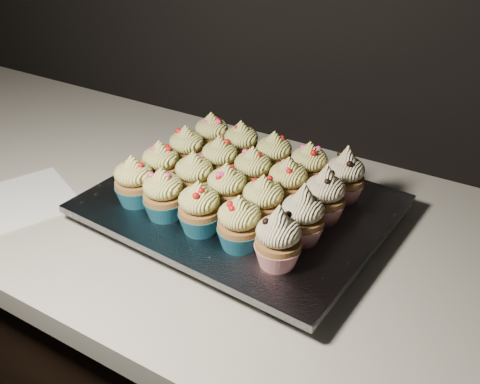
% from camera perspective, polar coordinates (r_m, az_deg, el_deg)
% --- Properties ---
extents(cabinet, '(2.40, 0.60, 0.86)m').
position_cam_1_polar(cabinet, '(1.30, -9.36, -16.86)').
color(cabinet, black).
rests_on(cabinet, ground).
extents(worktop, '(2.44, 0.64, 0.04)m').
position_cam_1_polar(worktop, '(1.01, -11.53, 0.35)').
color(worktop, silver).
rests_on(worktop, cabinet).
extents(napkin, '(0.21, 0.21, 0.00)m').
position_cam_1_polar(napkin, '(0.99, -22.17, -0.73)').
color(napkin, white).
rests_on(napkin, worktop).
extents(baking_tray, '(0.44, 0.35, 0.02)m').
position_cam_1_polar(baking_tray, '(0.87, -0.00, -2.19)').
color(baking_tray, black).
rests_on(baking_tray, worktop).
extents(foil_lining, '(0.48, 0.38, 0.01)m').
position_cam_1_polar(foil_lining, '(0.86, -0.00, -1.25)').
color(foil_lining, silver).
rests_on(foil_lining, baking_tray).
extents(cupcake_0, '(0.06, 0.06, 0.08)m').
position_cam_1_polar(cupcake_0, '(0.85, -11.22, 1.09)').
color(cupcake_0, '#1B6883').
rests_on(cupcake_0, foil_lining).
extents(cupcake_1, '(0.06, 0.06, 0.08)m').
position_cam_1_polar(cupcake_1, '(0.81, -8.18, -0.30)').
color(cupcake_1, '#1B6883').
rests_on(cupcake_1, foil_lining).
extents(cupcake_2, '(0.06, 0.06, 0.08)m').
position_cam_1_polar(cupcake_2, '(0.77, -4.35, -1.77)').
color(cupcake_2, '#1B6883').
rests_on(cupcake_2, foil_lining).
extents(cupcake_3, '(0.06, 0.06, 0.08)m').
position_cam_1_polar(cupcake_3, '(0.74, -0.06, -3.41)').
color(cupcake_3, '#1B6883').
rests_on(cupcake_3, foil_lining).
extents(cupcake_4, '(0.06, 0.06, 0.10)m').
position_cam_1_polar(cupcake_4, '(0.71, 4.08, -5.06)').
color(cupcake_4, red).
rests_on(cupcake_4, foil_lining).
extents(cupcake_5, '(0.06, 0.06, 0.08)m').
position_cam_1_polar(cupcake_5, '(0.89, -8.42, 2.78)').
color(cupcake_5, '#1B6883').
rests_on(cupcake_5, foil_lining).
extents(cupcake_6, '(0.06, 0.06, 0.08)m').
position_cam_1_polar(cupcake_6, '(0.85, -4.88, 1.59)').
color(cupcake_6, '#1B6883').
rests_on(cupcake_6, foil_lining).
extents(cupcake_7, '(0.06, 0.06, 0.08)m').
position_cam_1_polar(cupcake_7, '(0.81, -1.39, 0.25)').
color(cupcake_7, '#1B6883').
rests_on(cupcake_7, foil_lining).
extents(cupcake_8, '(0.06, 0.06, 0.08)m').
position_cam_1_polar(cupcake_8, '(0.78, 2.48, -1.10)').
color(cupcake_8, '#1B6883').
rests_on(cupcake_8, foil_lining).
extents(cupcake_9, '(0.06, 0.06, 0.10)m').
position_cam_1_polar(cupcake_9, '(0.75, 6.68, -2.59)').
color(cupcake_9, red).
rests_on(cupcake_9, foil_lining).
extents(cupcake_10, '(0.06, 0.06, 0.08)m').
position_cam_1_polar(cupcake_10, '(0.93, -5.70, 4.49)').
color(cupcake_10, '#1B6883').
rests_on(cupcake_10, foil_lining).
extents(cupcake_11, '(0.06, 0.06, 0.08)m').
position_cam_1_polar(cupcake_11, '(0.89, -2.17, 3.35)').
color(cupcake_11, '#1B6883').
rests_on(cupcake_11, foil_lining).
extents(cupcake_12, '(0.06, 0.06, 0.08)m').
position_cam_1_polar(cupcake_12, '(0.86, 1.37, 2.14)').
color(cupcake_12, '#1B6883').
rests_on(cupcake_12, foil_lining).
extents(cupcake_13, '(0.06, 0.06, 0.08)m').
position_cam_1_polar(cupcake_13, '(0.83, 5.11, 0.92)').
color(cupcake_13, '#1B6883').
rests_on(cupcake_13, foil_lining).
extents(cupcake_14, '(0.06, 0.06, 0.10)m').
position_cam_1_polar(cupcake_14, '(0.80, 9.00, -0.41)').
color(cupcake_14, red).
rests_on(cupcake_14, foil_lining).
extents(cupcake_15, '(0.06, 0.06, 0.08)m').
position_cam_1_polar(cupcake_15, '(0.98, -3.03, 6.00)').
color(cupcake_15, '#1B6883').
rests_on(cupcake_15, foil_lining).
extents(cupcake_16, '(0.06, 0.06, 0.08)m').
position_cam_1_polar(cupcake_16, '(0.95, 0.11, 5.04)').
color(cupcake_16, '#1B6883').
rests_on(cupcake_16, foil_lining).
extents(cupcake_17, '(0.06, 0.06, 0.08)m').
position_cam_1_polar(cupcake_17, '(0.91, 3.62, 3.84)').
color(cupcake_17, '#1B6883').
rests_on(cupcake_17, foil_lining).
extents(cupcake_18, '(0.06, 0.06, 0.08)m').
position_cam_1_polar(cupcake_18, '(0.88, 7.33, 2.64)').
color(cupcake_18, '#1B6883').
rests_on(cupcake_18, foil_lining).
extents(cupcake_19, '(0.06, 0.06, 0.10)m').
position_cam_1_polar(cupcake_19, '(0.86, 11.12, 1.65)').
color(cupcake_19, red).
rests_on(cupcake_19, foil_lining).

